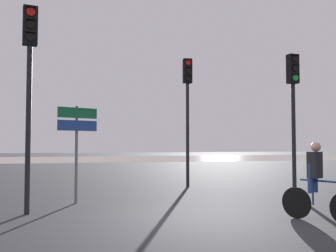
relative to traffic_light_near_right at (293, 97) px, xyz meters
name	(u,v)px	position (x,y,z in m)	size (l,w,h in m)	color
ground_plane	(200,219)	(-3.88, -2.60, -3.02)	(120.00, 120.00, 0.00)	#28282D
water_strip	(103,159)	(-3.88, 29.70, -3.01)	(80.00, 16.00, 0.01)	#9E937F
traffic_light_near_right	(293,97)	(0.00, 0.00, 0.00)	(0.33, 0.35, 4.33)	black
traffic_light_near_left	(29,70)	(-7.50, -1.21, 0.27)	(0.36, 0.38, 4.75)	black
traffic_light_center	(188,98)	(-2.50, 2.98, 0.25)	(0.33, 0.35, 4.73)	black
direction_sign_post	(77,136)	(-6.43, 0.10, -1.22)	(1.03, 0.45, 2.60)	slate
cyclist	(317,181)	(-1.65, -3.44, -2.20)	(0.86, 1.53, 1.62)	black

